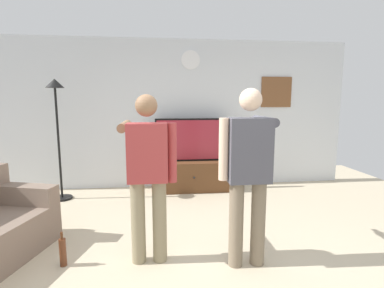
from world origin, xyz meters
name	(u,v)px	position (x,y,z in m)	size (l,w,h in m)	color
ground_plane	(199,273)	(0.00, 0.00, 0.00)	(8.40, 8.40, 0.00)	beige
back_wall	(177,114)	(0.00, 2.95, 1.35)	(6.40, 0.10, 2.70)	silver
tv_stand	(192,175)	(0.24, 2.60, 0.27)	(1.33, 0.51, 0.53)	brown
television	(192,140)	(0.24, 2.65, 0.91)	(1.32, 0.07, 0.76)	black
wall_clock	(191,60)	(0.24, 2.89, 2.33)	(0.34, 0.34, 0.03)	white
framed_picture	(276,92)	(1.88, 2.90, 1.76)	(0.59, 0.04, 0.57)	brown
floor_lamp	(57,114)	(-1.95, 2.35, 1.39)	(0.32, 0.32, 1.94)	black
person_standing_nearer_lamp	(148,170)	(-0.47, 0.29, 0.94)	(0.56, 0.78, 1.67)	gray
person_standing_nearer_couch	(248,168)	(0.49, 0.12, 0.97)	(0.58, 0.78, 1.72)	#7A6B56
beverage_bottle	(63,252)	(-1.30, 0.28, 0.14)	(0.07, 0.07, 0.35)	#592D19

